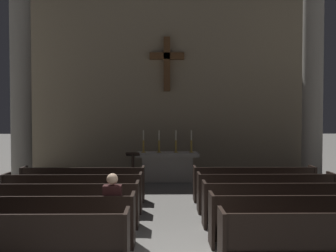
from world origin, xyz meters
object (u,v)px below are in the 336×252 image
object	(u,v)px
candlestick_outer_right	(191,145)
pew_right_row_2	(301,219)
column_left_second	(21,82)
candlestick_inner_left	(159,145)
pew_left_row_1	(16,243)
pew_right_row_3	(281,204)
pew_left_row_3	(60,205)
column_right_second	(313,82)
altar	(167,166)
candlestick_outer_left	(143,145)
pew_left_row_2	(42,220)
pew_left_row_4	(73,193)
lectern	(133,171)
pew_right_row_1	(330,241)
pew_right_row_4	(266,192)
pew_right_row_5	(254,184)
lone_worshipper	(113,208)
pew_left_row_5	(83,184)
candlestick_inner_right	(176,145)

from	to	relation	value
candlestick_outer_right	pew_right_row_2	bearing A→B (deg)	-77.41
column_left_second	candlestick_inner_left	world-z (taller)	column_left_second
pew_left_row_1	candlestick_inner_left	world-z (taller)	candlestick_inner_left
pew_right_row_3	column_left_second	xyz separation A→B (m)	(-7.30, 4.96, 2.98)
pew_left_row_3	column_right_second	size ratio (longest dim) A/B	0.46
column_left_second	altar	bearing A→B (deg)	5.04
candlestick_outer_left	candlestick_inner_left	distance (m)	0.55
pew_right_row_3	candlestick_outer_left	bearing A→B (deg)	120.35
pew_left_row_2	pew_left_row_4	distance (m)	2.29
altar	lectern	bearing A→B (deg)	-133.32
pew_left_row_4	column_left_second	world-z (taller)	column_left_second
altar	candlestick_inner_left	bearing A→B (deg)	180.00
column_left_second	candlestick_inner_left	bearing A→B (deg)	5.36
pew_right_row_1	pew_right_row_2	size ratio (longest dim) A/B	1.00
pew_left_row_2	pew_left_row_3	size ratio (longest dim) A/B	1.00
pew_right_row_1	candlestick_inner_left	bearing A→B (deg)	108.77
column_left_second	altar	distance (m)	5.79
pew_right_row_2	candlestick_outer_right	world-z (taller)	candlestick_outer_right
pew_left_row_1	candlestick_outer_right	xyz separation A→B (m)	(3.16, 7.69, 0.79)
pew_right_row_4	pew_right_row_5	bearing A→B (deg)	90.00
altar	lone_worshipper	bearing A→B (deg)	-99.24
pew_left_row_5	pew_left_row_4	bearing A→B (deg)	-90.00
pew_right_row_2	candlestick_inner_right	distance (m)	6.89
pew_left_row_1	candlestick_inner_right	size ratio (longest dim) A/B	4.16
candlestick_inner_right	pew_right_row_3	bearing A→B (deg)	-69.57
pew_left_row_3	pew_right_row_1	world-z (taller)	same
candlestick_outer_left	candlestick_outer_right	distance (m)	1.70
pew_left_row_3	altar	size ratio (longest dim) A/B	1.49
pew_right_row_3	pew_right_row_5	size ratio (longest dim) A/B	1.00
pew_right_row_2	lectern	size ratio (longest dim) A/B	2.84
candlestick_outer_left	candlestick_inner_right	distance (m)	1.15
pew_left_row_5	candlestick_outer_right	xyz separation A→B (m)	(3.16, 3.11, 0.79)
pew_right_row_2	pew_right_row_4	distance (m)	2.29
pew_left_row_1	pew_right_row_3	bearing A→B (deg)	26.31
pew_left_row_5	column_right_second	bearing A→B (deg)	20.13
lone_worshipper	pew_left_row_5	bearing A→B (deg)	110.29
pew_right_row_4	altar	xyz separation A→B (m)	(-2.31, 4.26, 0.06)
pew_right_row_4	pew_right_row_5	size ratio (longest dim) A/B	1.00
pew_left_row_5	pew_right_row_2	world-z (taller)	same
altar	lone_worshipper	distance (m)	6.59
pew_right_row_1	pew_right_row_5	size ratio (longest dim) A/B	1.00
pew_left_row_2	pew_right_row_3	size ratio (longest dim) A/B	1.00
pew_left_row_2	lectern	world-z (taller)	lectern
pew_right_row_3	pew_left_row_1	bearing A→B (deg)	-153.69
pew_right_row_2	candlestick_outer_left	xyz separation A→B (m)	(-3.16, 6.54, 0.79)
pew_left_row_1	pew_right_row_5	distance (m)	6.50
pew_left_row_4	column_left_second	bearing A→B (deg)	124.99
pew_right_row_5	pew_left_row_2	bearing A→B (deg)	-143.43
lectern	lone_worshipper	size ratio (longest dim) A/B	0.87
column_right_second	candlestick_outer_right	distance (m)	4.70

